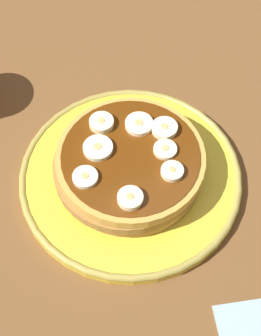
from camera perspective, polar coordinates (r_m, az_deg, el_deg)
name	(u,v)px	position (r cm, az deg, el deg)	size (l,w,h in cm)	color
ground_plane	(130,186)	(65.56, 0.00, -2.00)	(140.00, 140.00, 3.00)	brown
plate	(130,176)	(63.55, 0.00, -0.93)	(27.96, 27.96, 1.57)	yellow
pancake_stack	(131,167)	(61.12, 0.02, 0.14)	(18.11, 18.82, 4.38)	#B68445
banana_slice_0	(164,129)	(61.45, 3.86, 4.46)	(3.17, 3.17, 1.02)	#FAEAC3
banana_slice_1	(85,177)	(57.77, -5.14, -1.07)	(2.97, 2.97, 0.79)	#F0E5BD
banana_slice_2	(102,123)	(61.90, -3.30, 5.10)	(3.02, 3.02, 1.06)	#FCF1B2
banana_slice_3	(172,172)	(58.05, 4.73, -0.42)	(2.66, 2.66, 0.95)	#F4ECBC
banana_slice_4	(98,148)	(59.82, -3.69, 2.23)	(3.57, 3.57, 0.87)	#F7F1C3
banana_slice_5	(139,124)	(61.80, 0.97, 4.95)	(3.45, 3.45, 0.87)	#FEE8BA
banana_slice_6	(165,150)	(59.82, 3.93, 2.07)	(2.82, 2.82, 0.71)	beige
banana_slice_7	(130,199)	(56.01, -0.03, -3.47)	(2.93, 2.93, 1.05)	#F8EAB8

